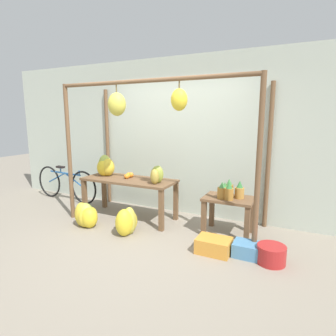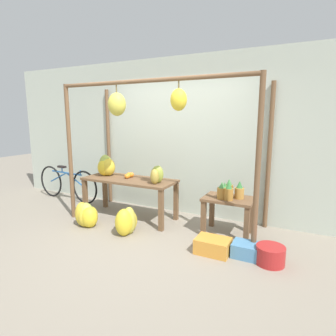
{
  "view_description": "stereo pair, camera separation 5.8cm",
  "coord_description": "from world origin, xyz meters",
  "px_view_note": "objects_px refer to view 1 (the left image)",
  "views": [
    {
      "loc": [
        2.04,
        -3.19,
        1.76
      ],
      "look_at": [
        0.11,
        0.78,
        0.95
      ],
      "focal_mm": 30.0,
      "sensor_mm": 36.0,
      "label": 1
    },
    {
      "loc": [
        2.09,
        -3.16,
        1.76
      ],
      "look_at": [
        0.11,
        0.78,
        0.95
      ],
      "focal_mm": 30.0,
      "sensor_mm": 36.0,
      "label": 2
    }
  ],
  "objects_px": {
    "banana_pile_on_table": "(106,166)",
    "banana_pile_ground_right": "(127,221)",
    "blue_bucket": "(271,254)",
    "parked_bicycle": "(66,184)",
    "fruit_crate_white": "(214,245)",
    "banana_pile_ground_left": "(86,216)",
    "orange_pile": "(128,176)",
    "papaya_pile": "(156,175)",
    "fruit_crate_purple": "(249,250)",
    "pineapple_cluster": "(229,191)"
  },
  "relations": [
    {
      "from": "orange_pile",
      "to": "fruit_crate_white",
      "type": "relative_size",
      "value": 0.49
    },
    {
      "from": "blue_bucket",
      "to": "papaya_pile",
      "type": "height_order",
      "value": "papaya_pile"
    },
    {
      "from": "orange_pile",
      "to": "blue_bucket",
      "type": "bearing_deg",
      "value": -14.1
    },
    {
      "from": "banana_pile_ground_left",
      "to": "blue_bucket",
      "type": "distance_m",
      "value": 2.84
    },
    {
      "from": "fruit_crate_white",
      "to": "banana_pile_ground_left",
      "type": "bearing_deg",
      "value": -179.36
    },
    {
      "from": "banana_pile_on_table",
      "to": "blue_bucket",
      "type": "xyz_separation_m",
      "value": [
        2.96,
        -0.62,
        -0.76
      ]
    },
    {
      "from": "parked_bicycle",
      "to": "banana_pile_ground_right",
      "type": "bearing_deg",
      "value": -22.5
    },
    {
      "from": "orange_pile",
      "to": "banana_pile_ground_right",
      "type": "height_order",
      "value": "orange_pile"
    },
    {
      "from": "papaya_pile",
      "to": "banana_pile_ground_left",
      "type": "bearing_deg",
      "value": -149.94
    },
    {
      "from": "parked_bicycle",
      "to": "papaya_pile",
      "type": "height_order",
      "value": "papaya_pile"
    },
    {
      "from": "banana_pile_on_table",
      "to": "parked_bicycle",
      "type": "bearing_deg",
      "value": 169.18
    },
    {
      "from": "banana_pile_on_table",
      "to": "papaya_pile",
      "type": "height_order",
      "value": "banana_pile_on_table"
    },
    {
      "from": "blue_bucket",
      "to": "fruit_crate_white",
      "type": "bearing_deg",
      "value": -176.22
    },
    {
      "from": "banana_pile_ground_right",
      "to": "fruit_crate_white",
      "type": "xyz_separation_m",
      "value": [
        1.37,
        -0.02,
        -0.09
      ]
    },
    {
      "from": "banana_pile_ground_right",
      "to": "fruit_crate_white",
      "type": "relative_size",
      "value": 1.22
    },
    {
      "from": "banana_pile_ground_left",
      "to": "fruit_crate_white",
      "type": "xyz_separation_m",
      "value": [
        2.13,
        0.02,
        -0.07
      ]
    },
    {
      "from": "papaya_pile",
      "to": "fruit_crate_white",
      "type": "bearing_deg",
      "value": -25.5
    },
    {
      "from": "blue_bucket",
      "to": "parked_bicycle",
      "type": "distance_m",
      "value": 4.33
    },
    {
      "from": "parked_bicycle",
      "to": "orange_pile",
      "type": "bearing_deg",
      "value": -7.79
    },
    {
      "from": "banana_pile_ground_left",
      "to": "pineapple_cluster",
      "type": "bearing_deg",
      "value": 17.34
    },
    {
      "from": "banana_pile_ground_right",
      "to": "blue_bucket",
      "type": "relative_size",
      "value": 1.56
    },
    {
      "from": "banana_pile_ground_right",
      "to": "papaya_pile",
      "type": "bearing_deg",
      "value": 66.72
    },
    {
      "from": "banana_pile_on_table",
      "to": "parked_bicycle",
      "type": "height_order",
      "value": "banana_pile_on_table"
    },
    {
      "from": "banana_pile_on_table",
      "to": "banana_pile_ground_right",
      "type": "bearing_deg",
      "value": -36.51
    },
    {
      "from": "fruit_crate_white",
      "to": "parked_bicycle",
      "type": "height_order",
      "value": "parked_bicycle"
    },
    {
      "from": "pineapple_cluster",
      "to": "fruit_crate_purple",
      "type": "height_order",
      "value": "pineapple_cluster"
    },
    {
      "from": "parked_bicycle",
      "to": "fruit_crate_white",
      "type": "bearing_deg",
      "value": -14.45
    },
    {
      "from": "banana_pile_on_table",
      "to": "parked_bicycle",
      "type": "relative_size",
      "value": 0.22
    },
    {
      "from": "orange_pile",
      "to": "banana_pile_ground_left",
      "type": "relative_size",
      "value": 0.45
    },
    {
      "from": "pineapple_cluster",
      "to": "blue_bucket",
      "type": "relative_size",
      "value": 1.06
    },
    {
      "from": "orange_pile",
      "to": "parked_bicycle",
      "type": "xyz_separation_m",
      "value": [
        -1.76,
        0.24,
        -0.38
      ]
    },
    {
      "from": "orange_pile",
      "to": "papaya_pile",
      "type": "bearing_deg",
      "value": -11.05
    },
    {
      "from": "banana_pile_ground_left",
      "to": "parked_bicycle",
      "type": "distance_m",
      "value": 1.69
    },
    {
      "from": "papaya_pile",
      "to": "blue_bucket",
      "type": "bearing_deg",
      "value": -15.1
    },
    {
      "from": "pineapple_cluster",
      "to": "blue_bucket",
      "type": "distance_m",
      "value": 1.08
    },
    {
      "from": "banana_pile_on_table",
      "to": "blue_bucket",
      "type": "height_order",
      "value": "banana_pile_on_table"
    },
    {
      "from": "banana_pile_on_table",
      "to": "fruit_crate_white",
      "type": "height_order",
      "value": "banana_pile_on_table"
    },
    {
      "from": "banana_pile_ground_right",
      "to": "banana_pile_ground_left",
      "type": "bearing_deg",
      "value": -176.89
    },
    {
      "from": "banana_pile_on_table",
      "to": "banana_pile_ground_right",
      "type": "relative_size",
      "value": 0.71
    },
    {
      "from": "banana_pile_on_table",
      "to": "banana_pile_ground_right",
      "type": "distance_m",
      "value": 1.28
    },
    {
      "from": "pineapple_cluster",
      "to": "fruit_crate_purple",
      "type": "xyz_separation_m",
      "value": [
        0.42,
        -0.55,
        -0.59
      ]
    },
    {
      "from": "banana_pile_on_table",
      "to": "banana_pile_ground_left",
      "type": "xyz_separation_m",
      "value": [
        0.12,
        -0.69,
        -0.7
      ]
    },
    {
      "from": "orange_pile",
      "to": "papaya_pile",
      "type": "xyz_separation_m",
      "value": [
        0.62,
        -0.12,
        0.09
      ]
    },
    {
      "from": "orange_pile",
      "to": "banana_pile_ground_right",
      "type": "distance_m",
      "value": 0.94
    },
    {
      "from": "blue_bucket",
      "to": "parked_bicycle",
      "type": "bearing_deg",
      "value": 168.49
    },
    {
      "from": "banana_pile_on_table",
      "to": "fruit_crate_purple",
      "type": "distance_m",
      "value": 2.85
    },
    {
      "from": "banana_pile_ground_left",
      "to": "orange_pile",
      "type": "bearing_deg",
      "value": 62.13
    },
    {
      "from": "fruit_crate_purple",
      "to": "papaya_pile",
      "type": "bearing_deg",
      "value": 164.1
    },
    {
      "from": "banana_pile_ground_right",
      "to": "fruit_crate_purple",
      "type": "height_order",
      "value": "banana_pile_ground_right"
    },
    {
      "from": "fruit_crate_white",
      "to": "fruit_crate_purple",
      "type": "distance_m",
      "value": 0.45
    }
  ]
}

